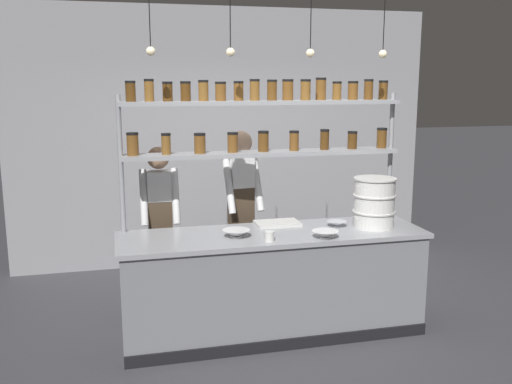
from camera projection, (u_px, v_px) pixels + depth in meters
The scene contains 13 objects.
ground_plane at pixel (272, 332), 5.10m from camera, with size 40.00×40.00×0.00m, color #3D3D42.
back_wall at pixel (224, 138), 6.89m from camera, with size 5.06×0.12×3.06m, color #939399.
prep_counter at pixel (273, 283), 5.01m from camera, with size 2.66×0.76×0.92m.
spice_shelf_unit at pixel (263, 129), 5.07m from camera, with size 2.54×0.28×2.24m.
chef_left at pixel (160, 220), 5.34m from camera, with size 0.36×0.29×1.62m.
chef_center at pixel (241, 206), 5.52m from camera, with size 0.39×0.32×1.74m.
container_stack at pixel (374, 202), 5.07m from camera, with size 0.38×0.38×0.45m.
cutting_board at pixel (277, 223), 5.20m from camera, with size 0.40×0.26×0.02m.
prep_bowl_near_left at pixel (236, 234), 4.77m from camera, with size 0.23×0.23×0.06m.
prep_bowl_center_front at pixel (337, 224), 5.12m from camera, with size 0.18×0.18×0.05m.
prep_bowl_center_back at pixel (325, 234), 4.75m from camera, with size 0.23×0.23×0.06m.
serving_cup_front at pixel (270, 236), 4.65m from camera, with size 0.08×0.08×0.08m.
pendant_light_row at pixel (272, 49), 4.62m from camera, with size 2.02×0.07×0.61m.
Camera 1 is at (-1.29, -4.59, 2.21)m, focal length 40.00 mm.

